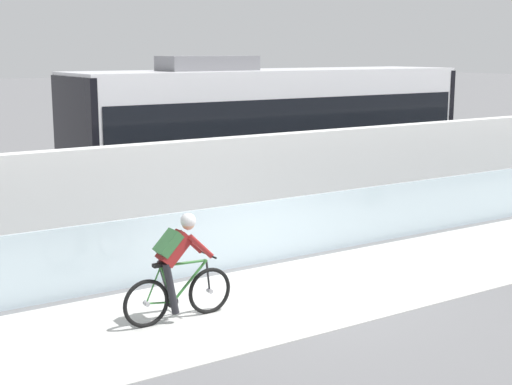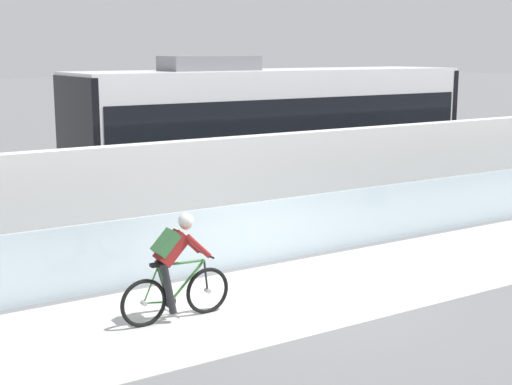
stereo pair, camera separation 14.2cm
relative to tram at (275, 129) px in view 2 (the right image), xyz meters
The scene contains 8 objects.
ground_plane 8.24m from the tram, 121.38° to the right, with size 200.00×200.00×0.00m, color slate.
bike_path_deck 8.24m from the tram, 121.38° to the right, with size 32.00×3.20×0.01m, color beige.
glass_parapet 6.64m from the tram, 129.88° to the right, with size 32.00×0.05×1.18m, color silver.
concrete_barrier_wall 5.32m from the tram, 142.55° to the right, with size 32.00×0.36×2.18m, color silver.
tram_rail_near 4.64m from the tram, behind, with size 32.00×0.08×0.01m, color #595654.
tram_rail_far 4.64m from the tram, behind, with size 32.00×0.08×0.01m, color #595654.
tram is the anchor object (origin of this frame).
cyclist_on_bike 9.44m from the tram, 133.06° to the right, with size 1.77×0.58×1.61m.
Camera 2 is at (-6.87, -9.43, 3.94)m, focal length 51.94 mm.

